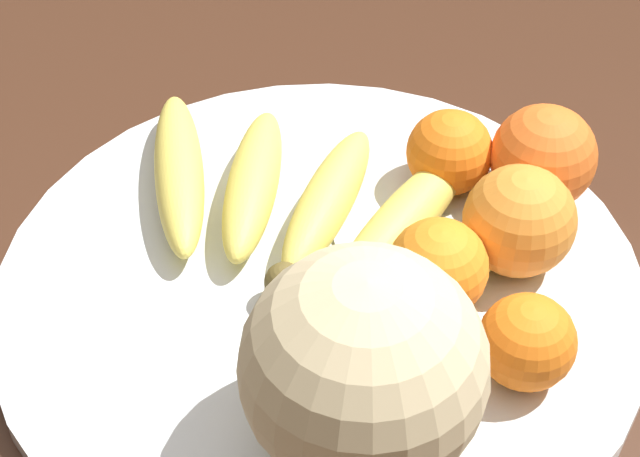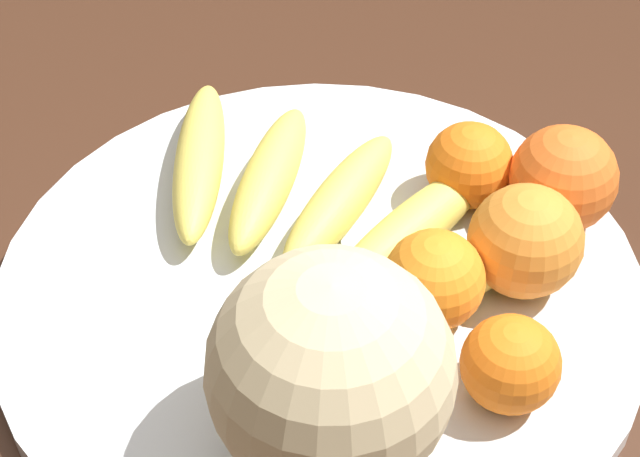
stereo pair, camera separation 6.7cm
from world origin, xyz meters
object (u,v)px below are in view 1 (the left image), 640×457
Objects in this scene: melon at (364,368)px; orange_mid_center at (450,152)px; orange_front_left at (519,221)px; orange_back_left at (438,268)px; kitchen_table at (236,447)px; banana_bunch at (322,205)px; fruit_bowl at (320,290)px; produce_tag at (360,255)px; orange_front_right at (527,342)px; orange_back_right at (543,157)px.

orange_mid_center is at bearing 176.04° from melon.
melon is 0.18m from orange_front_left.
orange_back_left is (-0.12, 0.03, -0.04)m from melon.
kitchen_table is 0.25m from orange_mid_center.
orange_mid_center is at bearing 150.53° from kitchen_table.
banana_bunch is 0.10m from orange_mid_center.
orange_back_left is (0.00, 0.08, 0.04)m from fruit_bowl.
orange_mid_center is 0.74× the size of produce_tag.
orange_front_right reaches higher than fruit_bowl.
orange_back_left is (0.05, 0.09, 0.01)m from banana_bunch.
orange_back_left is at bearing 4.58° from orange_mid_center.
orange_back_right is (-0.23, 0.08, -0.03)m from melon.
banana_bunch is at bearing 167.08° from kitchen_table.
orange_front_left is at bearing -171.03° from orange_front_right.
kitchen_table is 0.12m from fruit_bowl.
orange_mid_center is at bearing -175.42° from orange_back_left.
melon is 1.82× the size of orange_front_left.
orange_front_left is 1.01× the size of orange_back_right.
orange_back_left is (0.11, 0.01, 0.00)m from orange_mid_center.
produce_tag is at bearing -120.78° from banana_bunch.
banana_bunch is at bearing -91.97° from orange_front_left.
banana_bunch is 0.16m from orange_back_right.
kitchen_table is 20.79× the size of orange_front_left.
produce_tag is (-0.15, -0.03, -0.07)m from melon.
orange_front_left reaches higher than banana_bunch.
banana_bunch is 5.39× the size of orange_front_right.
orange_mid_center is (-0.23, 0.02, -0.04)m from melon.
orange_front_left is at bearing 127.71° from kitchen_table.
orange_front_right reaches higher than kitchen_table.
orange_front_left is at bearing 40.05° from orange_mid_center.
orange_back_right is (-0.07, 0.01, -0.00)m from orange_front_left.
orange_front_right is at bearing 1.78° from orange_back_right.
orange_front_left is at bearing 136.94° from orange_back_left.
orange_mid_center reaches higher than orange_front_right.
kitchen_table is 0.19m from orange_back_left.
kitchen_table is 0.29m from orange_back_right.
orange_front_left is (0.00, 0.13, 0.02)m from banana_bunch.
melon is 1.83× the size of orange_back_right.
orange_back_left is 0.77× the size of produce_tag.
fruit_bowl is 0.14m from orange_front_left.
orange_back_right is 0.89× the size of produce_tag.
orange_back_right reaches higher than produce_tag.
orange_back_left is 0.87× the size of orange_back_right.
orange_back_right is at bearing 92.38° from orange_mid_center.
banana_bunch is at bearing -123.73° from orange_front_right.
melon is 0.25m from orange_back_right.
orange_back_right is (-0.06, 0.14, 0.02)m from banana_bunch.
kitchen_table is 4.84× the size of banana_bunch.
kitchen_table is 0.19m from melon.
orange_back_right is at bearing 138.30° from kitchen_table.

